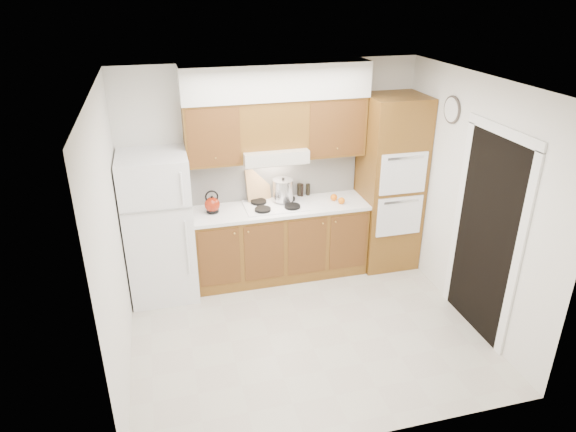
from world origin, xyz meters
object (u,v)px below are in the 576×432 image
(kettle, at_px, (212,205))
(stock_pot, at_px, (283,190))
(oven_cabinet, at_px, (390,184))
(fridge, at_px, (159,227))

(kettle, xyz_separation_m, stock_pot, (0.88, 0.09, 0.06))
(stock_pot, bearing_deg, kettle, -173.94)
(kettle, height_order, stock_pot, stock_pot)
(oven_cabinet, relative_size, kettle, 12.15)
(fridge, relative_size, stock_pot, 6.78)
(fridge, xyz_separation_m, kettle, (0.62, 0.07, 0.18))
(oven_cabinet, xyz_separation_m, stock_pot, (-1.34, 0.13, -0.00))
(oven_cabinet, distance_m, stock_pot, 1.35)
(fridge, bearing_deg, oven_cabinet, 0.70)
(fridge, height_order, stock_pot, fridge)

